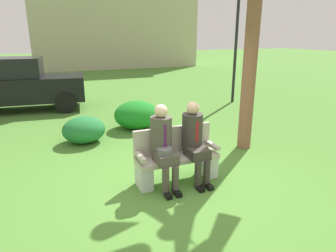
{
  "coord_description": "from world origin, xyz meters",
  "views": [
    {
      "loc": [
        -1.82,
        -4.01,
        2.35
      ],
      "look_at": [
        0.08,
        0.52,
        0.85
      ],
      "focal_mm": 31.94,
      "sensor_mm": 36.0,
      "label": 1
    }
  ],
  "objects_px": {
    "seated_man_left": "(163,143)",
    "seated_man_right": "(195,138)",
    "shrub_near_bench": "(136,115)",
    "parked_car_near": "(19,85)",
    "park_bench": "(176,158)",
    "shrub_mid_lawn": "(84,130)",
    "building_backdrop": "(108,7)",
    "street_lamp": "(236,37)"
  },
  "relations": [
    {
      "from": "seated_man_left",
      "to": "seated_man_right",
      "type": "relative_size",
      "value": 1.01
    },
    {
      "from": "shrub_near_bench",
      "to": "parked_car_near",
      "type": "bearing_deg",
      "value": 131.17
    },
    {
      "from": "seated_man_right",
      "to": "parked_car_near",
      "type": "xyz_separation_m",
      "value": [
        -2.9,
        6.46,
        0.1
      ]
    },
    {
      "from": "park_bench",
      "to": "shrub_mid_lawn",
      "type": "relative_size",
      "value": 1.44
    },
    {
      "from": "park_bench",
      "to": "shrub_near_bench",
      "type": "bearing_deg",
      "value": 85.38
    },
    {
      "from": "shrub_near_bench",
      "to": "building_backdrop",
      "type": "xyz_separation_m",
      "value": [
        3.24,
        17.75,
        4.05
      ]
    },
    {
      "from": "park_bench",
      "to": "seated_man_right",
      "type": "distance_m",
      "value": 0.46
    },
    {
      "from": "parked_car_near",
      "to": "building_backdrop",
      "type": "xyz_separation_m",
      "value": [
        6.11,
        14.47,
        3.57
      ]
    },
    {
      "from": "shrub_mid_lawn",
      "to": "park_bench",
      "type": "bearing_deg",
      "value": -64.77
    },
    {
      "from": "park_bench",
      "to": "building_backdrop",
      "type": "xyz_separation_m",
      "value": [
        3.49,
        20.81,
        4.01
      ]
    },
    {
      "from": "shrub_mid_lawn",
      "to": "street_lamp",
      "type": "height_order",
      "value": "street_lamp"
    },
    {
      "from": "seated_man_right",
      "to": "street_lamp",
      "type": "distance_m",
      "value": 6.63
    },
    {
      "from": "building_backdrop",
      "to": "shrub_near_bench",
      "type": "bearing_deg",
      "value": -100.36
    },
    {
      "from": "parked_car_near",
      "to": "seated_man_right",
      "type": "bearing_deg",
      "value": -65.85
    },
    {
      "from": "park_bench",
      "to": "building_backdrop",
      "type": "bearing_deg",
      "value": 80.48
    },
    {
      "from": "parked_car_near",
      "to": "shrub_near_bench",
      "type": "bearing_deg",
      "value": -48.83
    },
    {
      "from": "shrub_near_bench",
      "to": "parked_car_near",
      "type": "height_order",
      "value": "parked_car_near"
    },
    {
      "from": "seated_man_left",
      "to": "seated_man_right",
      "type": "bearing_deg",
      "value": 0.53
    },
    {
      "from": "street_lamp",
      "to": "seated_man_right",
      "type": "bearing_deg",
      "value": -130.16
    },
    {
      "from": "seated_man_right",
      "to": "park_bench",
      "type": "bearing_deg",
      "value": 157.13
    },
    {
      "from": "seated_man_right",
      "to": "building_backdrop",
      "type": "relative_size",
      "value": 0.11
    },
    {
      "from": "seated_man_left",
      "to": "shrub_mid_lawn",
      "type": "xyz_separation_m",
      "value": [
        -0.89,
        2.6,
        -0.44
      ]
    },
    {
      "from": "park_bench",
      "to": "parked_car_near",
      "type": "distance_m",
      "value": 6.88
    },
    {
      "from": "parked_car_near",
      "to": "park_bench",
      "type": "bearing_deg",
      "value": -67.54
    },
    {
      "from": "seated_man_left",
      "to": "parked_car_near",
      "type": "xyz_separation_m",
      "value": [
        -2.34,
        6.46,
        0.1
      ]
    },
    {
      "from": "shrub_near_bench",
      "to": "building_backdrop",
      "type": "height_order",
      "value": "building_backdrop"
    },
    {
      "from": "parked_car_near",
      "to": "building_backdrop",
      "type": "height_order",
      "value": "building_backdrop"
    },
    {
      "from": "building_backdrop",
      "to": "seated_man_left",
      "type": "bearing_deg",
      "value": -100.21
    },
    {
      "from": "building_backdrop",
      "to": "seated_man_right",
      "type": "bearing_deg",
      "value": -98.74
    },
    {
      "from": "seated_man_left",
      "to": "park_bench",
      "type": "bearing_deg",
      "value": 23.46
    },
    {
      "from": "park_bench",
      "to": "shrub_mid_lawn",
      "type": "distance_m",
      "value": 2.74
    },
    {
      "from": "seated_man_right",
      "to": "shrub_mid_lawn",
      "type": "relative_size",
      "value": 1.4
    },
    {
      "from": "seated_man_left",
      "to": "street_lamp",
      "type": "xyz_separation_m",
      "value": [
        4.71,
        4.93,
        1.53
      ]
    },
    {
      "from": "shrub_near_bench",
      "to": "building_backdrop",
      "type": "distance_m",
      "value": 18.5
    },
    {
      "from": "park_bench",
      "to": "seated_man_left",
      "type": "relative_size",
      "value": 1.02
    },
    {
      "from": "shrub_near_bench",
      "to": "shrub_mid_lawn",
      "type": "relative_size",
      "value": 1.21
    },
    {
      "from": "seated_man_right",
      "to": "building_backdrop",
      "type": "height_order",
      "value": "building_backdrop"
    },
    {
      "from": "parked_car_near",
      "to": "seated_man_left",
      "type": "bearing_deg",
      "value": -70.07
    },
    {
      "from": "parked_car_near",
      "to": "street_lamp",
      "type": "height_order",
      "value": "street_lamp"
    },
    {
      "from": "park_bench",
      "to": "seated_man_right",
      "type": "relative_size",
      "value": 1.03
    },
    {
      "from": "street_lamp",
      "to": "building_backdrop",
      "type": "height_order",
      "value": "building_backdrop"
    },
    {
      "from": "shrub_mid_lawn",
      "to": "building_backdrop",
      "type": "xyz_separation_m",
      "value": [
        4.66,
        18.33,
        4.11
      ]
    }
  ]
}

